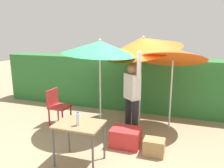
% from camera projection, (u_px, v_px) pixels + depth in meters
% --- Properties ---
extents(ground_plane, '(24.00, 24.00, 0.00)m').
position_uv_depth(ground_plane, '(108.00, 134.00, 5.17)').
color(ground_plane, '#9E8466').
extents(hedge_row, '(8.00, 0.70, 1.53)m').
position_uv_depth(hedge_row, '(129.00, 83.00, 6.76)').
color(hedge_row, '#2D7033').
rests_on(hedge_row, ground_plane).
extents(umbrella_rainbow, '(1.91, 1.86, 2.42)m').
position_uv_depth(umbrella_rainbow, '(142.00, 45.00, 5.37)').
color(umbrella_rainbow, silver).
rests_on(umbrella_rainbow, ground_plane).
extents(umbrella_orange, '(1.69, 1.67, 2.12)m').
position_uv_depth(umbrella_orange, '(100.00, 48.00, 4.99)').
color(umbrella_orange, silver).
rests_on(umbrella_orange, ground_plane).
extents(umbrella_yellow, '(1.58, 1.57, 2.16)m').
position_uv_depth(umbrella_yellow, '(171.00, 54.00, 5.11)').
color(umbrella_yellow, silver).
rests_on(umbrella_yellow, ground_plane).
extents(person_vendor, '(0.47, 0.44, 1.88)m').
position_uv_depth(person_vendor, '(132.00, 94.00, 5.01)').
color(person_vendor, black).
rests_on(person_vendor, ground_plane).
extents(chair_plastic, '(0.46, 0.46, 0.89)m').
position_uv_depth(chair_plastic, '(57.00, 105.00, 5.62)').
color(chair_plastic, '#B72D2D').
rests_on(chair_plastic, ground_plane).
extents(cooler_box, '(0.58, 0.44, 0.37)m').
position_uv_depth(cooler_box, '(126.00, 137.00, 4.60)').
color(cooler_box, red).
rests_on(cooler_box, ground_plane).
extents(crate_cardboard, '(0.39, 0.29, 0.31)m').
position_uv_depth(crate_cardboard, '(154.00, 147.00, 4.27)').
color(crate_cardboard, '#9E7A4C').
rests_on(crate_cardboard, ground_plane).
extents(folding_table, '(0.80, 0.60, 0.74)m').
position_uv_depth(folding_table, '(79.00, 128.00, 3.91)').
color(folding_table, '#4C4C51').
rests_on(folding_table, ground_plane).
extents(bottle_water, '(0.07, 0.07, 0.24)m').
position_uv_depth(bottle_water, '(78.00, 119.00, 3.78)').
color(bottle_water, silver).
rests_on(bottle_water, folding_table).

